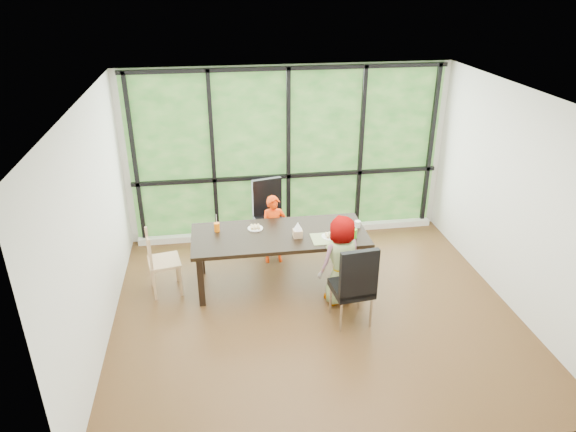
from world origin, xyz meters
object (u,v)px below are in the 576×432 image
Objects in this scene: child_toddler at (274,229)px; white_mug at (357,224)px; dining_table at (280,258)px; chair_window_leather at (271,216)px; plate_near at (330,237)px; orange_cup at (217,227)px; plate_far at (255,228)px; tissue_box at (298,233)px; child_older at (339,260)px; green_cup at (354,233)px; chair_end_beech at (164,261)px; chair_interior_leather at (352,283)px.

white_mug is (1.08, -0.55, 0.28)m from child_toddler.
dining_table is at bearing -92.11° from child_toddler.
chair_window_leather is 4.60× the size of plate_near.
dining_table is at bearing -13.81° from orange_cup.
plate_near is at bearing -17.09° from dining_table.
plate_far is 1.74× the size of tissue_box.
child_toddler is 1.34m from child_older.
child_older is 9.62× the size of green_cup.
chair_end_beech is at bearing -160.71° from chair_window_leather.
chair_end_beech is 0.75× the size of child_older.
child_older reaches higher than tissue_box.
plate_near is 1.96× the size of tissue_box.
chair_window_leather is at bearing -75.74° from chair_interior_leather.
child_older is at bearing -83.78° from plate_near.
chair_interior_leather is (0.72, -1.99, 0.00)m from chair_window_leather.
chair_window_leather is 1.00× the size of chair_interior_leather.
chair_window_leather reaches higher than orange_cup.
chair_interior_leather reaches higher than orange_cup.
orange_cup reaches higher than white_mug.
orange_cup is at bearing 175.21° from white_mug.
chair_end_beech is 2.30m from child_older.
chair_window_leather is at bearing 43.59° from orange_cup.
white_mug is (0.43, 0.24, 0.04)m from plate_near.
plate_near is at bearing 168.35° from green_cup.
plate_near is at bearing -52.76° from child_toddler.
dining_table is at bearing -59.30° from chair_interior_leather.
plate_near is (-0.04, 0.35, 0.16)m from child_older.
tissue_box is (0.21, -1.12, 0.26)m from chair_window_leather.
orange_cup is (-0.83, -0.79, 0.27)m from chair_window_leather.
plate_near is at bearing -74.86° from chair_window_leather.
dining_table is 1.54m from chair_end_beech.
chair_end_beech is 0.82m from orange_cup.
chair_interior_leather is at bearing -82.99° from chair_window_leather.
chair_interior_leather is at bearing -37.62° from orange_cup.
plate_far is 1.33m from green_cup.
chair_window_leather is 1.37m from plate_near.
chair_interior_leather is 9.03× the size of orange_cup.
child_older is (2.22, -0.57, 0.15)m from chair_end_beech.
chair_end_beech is at bearing 174.41° from plate_near.
chair_end_beech is (-2.27, 1.01, -0.09)m from chair_interior_leather.
chair_window_leather is at bearing 126.77° from green_cup.
dining_table is 0.95m from orange_cup.
white_mug reaches higher than dining_table.
child_older is (0.69, -0.55, 0.22)m from dining_table.
orange_cup is at bearing 166.19° from dining_table.
chair_interior_leather is 8.67× the size of green_cup.
orange_cup is at bearing -149.41° from chair_window_leather.
child_toddler is 4.97× the size of plate_far.
tissue_box is (0.53, -0.32, 0.04)m from plate_far.
child_toddler is 0.56m from plate_far.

